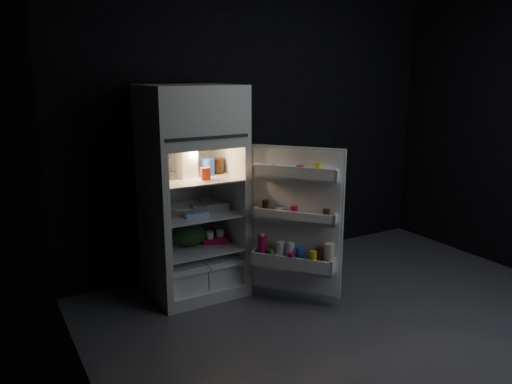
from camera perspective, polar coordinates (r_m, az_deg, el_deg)
floor at (r=3.99m, az=13.25°, el=-14.89°), size 4.00×3.40×0.00m
wall_back at (r=4.92m, az=0.45°, el=7.38°), size 4.00×0.00×2.70m
wall_left at (r=2.62m, az=-18.97°, el=1.16°), size 0.00×3.40×2.70m
refrigerator at (r=4.25m, az=-7.44°, el=0.90°), size 0.76×0.71×1.78m
fridge_door at (r=4.03m, az=4.54°, el=-3.74°), size 0.60×0.68×1.22m
milk_jug at (r=4.16m, az=-7.91°, el=3.30°), size 0.14×0.14×0.24m
mayo_jar at (r=4.25m, az=-5.55°, el=2.88°), size 0.14×0.14×0.14m
jam_jar at (r=4.31m, az=-4.42°, el=3.00°), size 0.12×0.12×0.13m
amber_bottle at (r=4.17m, az=-11.30°, el=3.04°), size 0.10×0.10×0.22m
small_carton at (r=4.06m, az=-5.79°, el=2.10°), size 0.08×0.06×0.10m
egg_carton at (r=4.25m, az=-5.30°, el=-1.76°), size 0.33×0.17×0.07m
pie at (r=4.31m, az=-8.27°, el=-1.83°), size 0.39×0.39×0.04m
flat_package at (r=4.11m, az=-6.84°, el=-2.53°), size 0.20×0.11×0.04m
wrapped_pkg at (r=4.46m, az=-5.59°, el=-1.15°), size 0.15×0.14×0.05m
produce_bag at (r=4.32m, az=-7.66°, el=-4.83°), size 0.35×0.31×0.20m
yogurt_tray at (r=4.39m, az=-4.61°, el=-5.46°), size 0.26×0.20×0.05m
small_can_red at (r=4.49m, az=-6.31°, el=-4.80°), size 0.08×0.08×0.09m
small_can_silver at (r=4.56m, az=-4.73°, el=-4.47°), size 0.09×0.09×0.09m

